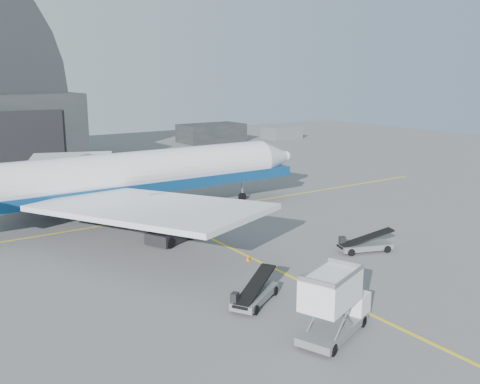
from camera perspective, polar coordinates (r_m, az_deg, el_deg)
ground at (r=41.76m, az=4.22°, el=-8.42°), size 200.00×200.00×0.00m
taxi_lines at (r=51.70m, az=-4.60°, el=-4.28°), size 80.00×42.12×0.02m
distant_bldg_a at (r=120.86m, az=-3.06°, el=5.37°), size 14.00×8.00×4.00m
distant_bldg_b at (r=127.36m, az=4.46°, el=5.72°), size 8.00×6.00×2.80m
airliner at (r=56.25m, az=-13.02°, el=1.55°), size 46.12×44.72×16.18m
catering_truck at (r=31.65m, az=9.98°, el=-11.70°), size 6.13×4.00×3.96m
pushback_tug at (r=49.04m, az=-7.26°, el=-4.33°), size 5.10×4.08×2.07m
belt_loader_a at (r=36.01m, az=1.55°, el=-10.90°), size 4.82×3.74×1.89m
belt_loader_b at (r=47.08m, az=13.15°, el=-5.54°), size 4.99×3.03×1.88m
traffic_cone at (r=43.74m, az=0.84°, el=-7.08°), size 0.34×0.34×0.49m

